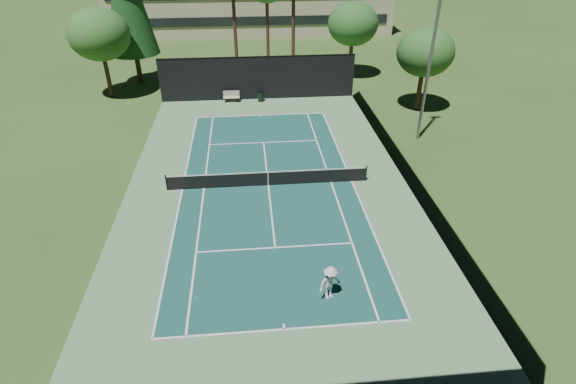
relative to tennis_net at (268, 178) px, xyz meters
name	(u,v)px	position (x,y,z in m)	size (l,w,h in m)	color
ground	(268,185)	(0.00, 0.00, -0.56)	(160.00, 160.00, 0.00)	#32501E
apron_slab	(268,185)	(0.00, 0.00, -0.55)	(18.00, 32.00, 0.01)	#618960
court_surface	(268,185)	(0.00, 0.00, -0.55)	(10.97, 23.77, 0.01)	#184D45
court_lines	(268,185)	(0.00, 0.00, -0.54)	(11.07, 23.87, 0.01)	white
tennis_net	(268,178)	(0.00, 0.00, 0.00)	(12.90, 0.10, 1.10)	black
fence	(267,157)	(0.00, 0.06, 1.45)	(18.04, 32.05, 4.03)	black
player	(330,283)	(2.21, -10.19, 0.32)	(1.13, 0.65, 1.75)	silver
tennis_ball_a	(196,298)	(-3.88, -9.68, -0.52)	(0.07, 0.07, 0.07)	yellow
tennis_ball_b	(204,168)	(-4.30, 2.65, -0.52)	(0.08, 0.08, 0.08)	#AFCB2E
tennis_ball_c	(310,166)	(3.02, 2.28, -0.52)	(0.08, 0.08, 0.08)	#D9EA35
tennis_ball_d	(203,168)	(-4.39, 2.64, -0.52)	(0.07, 0.07, 0.07)	#BEDD32
park_bench	(231,96)	(-2.53, 15.51, -0.01)	(1.50, 0.45, 1.02)	beige
trash_bin	(261,96)	(0.16, 15.35, -0.08)	(0.56, 0.56, 0.95)	black
decid_tree_a	(353,24)	(10.00, 22.00, 4.86)	(5.12, 5.12, 7.62)	#48321E
decid_tree_b	(425,52)	(14.00, 12.00, 4.52)	(4.80, 4.80, 7.14)	#4C3220
decid_tree_c	(99,35)	(-14.00, 18.00, 5.21)	(5.44, 5.44, 8.09)	#49341F
campus_building	(250,0)	(0.00, 45.98, 3.65)	(40.50, 12.50, 8.30)	#BFB594
light_pole	(431,55)	(12.00, 6.00, 5.90)	(0.90, 0.25, 12.22)	gray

